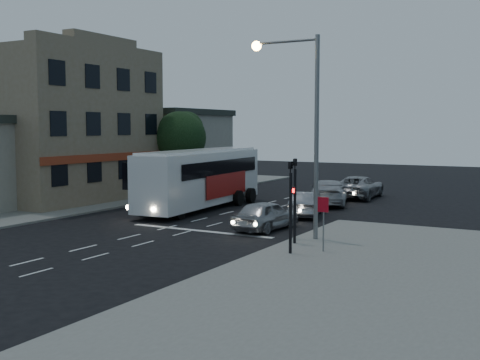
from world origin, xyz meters
The scene contains 16 objects.
ground centered at (0.00, 0.00, 0.00)m, with size 120.00×120.00×0.00m, color black.
sidewalk_near centered at (13.00, -4.00, 0.06)m, with size 12.00×24.00×0.12m, color slate.
sidewalk_far centered at (-13.00, 8.00, 0.06)m, with size 12.00×50.00×0.12m, color slate.
road_markings centered at (1.29, 3.31, 0.00)m, with size 8.00×30.55×0.01m.
tour_bus centered at (-2.28, 8.77, 2.01)m, with size 3.45×12.26×3.71m.
car_suv centered at (4.70, 3.80, 0.75)m, with size 1.76×4.38×1.49m, color #999A9F.
car_sedan_a centered at (4.66, 9.08, 0.71)m, with size 1.50×4.31×1.42m, color gray.
car_sedan_b centered at (3.94, 14.56, 0.83)m, with size 2.32×5.72×1.66m, color #ABABB1.
car_sedan_c centered at (4.47, 19.25, 0.80)m, with size 2.66×5.76×1.60m, color #98979C.
traffic_signal_main centered at (7.60, 0.78, 2.42)m, with size 0.25×0.35×4.10m.
traffic_signal_side centered at (8.30, -1.20, 2.42)m, with size 0.18×0.15×4.10m.
regulatory_sign centered at (9.30, -0.24, 1.60)m, with size 0.45×0.12×2.20m.
streetlight centered at (7.34, 2.20, 5.73)m, with size 3.32×0.44×9.00m.
main_building centered at (-13.96, 8.00, 5.16)m, with size 10.12×12.00×11.00m.
low_building_north centered at (-13.50, 20.00, 3.39)m, with size 9.40×9.40×6.50m.
street_tree centered at (-8.21, 15.02, 4.50)m, with size 4.00×4.00×6.20m.
Camera 1 is at (17.94, -22.67, 5.09)m, focal length 45.00 mm.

